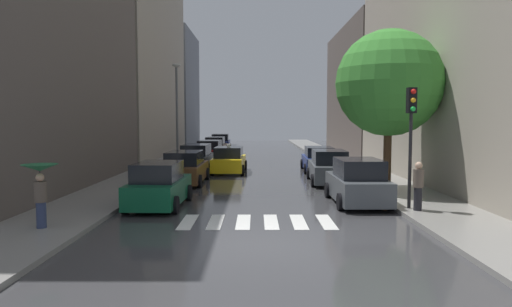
{
  "coord_description": "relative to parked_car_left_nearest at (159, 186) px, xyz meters",
  "views": [
    {
      "loc": [
        -0.04,
        -11.84,
        3.33
      ],
      "look_at": [
        -0.07,
        23.76,
        0.66
      ],
      "focal_mm": 32.02,
      "sensor_mm": 36.0,
      "label": 1
    }
  ],
  "objects": [
    {
      "name": "pedestrian_foreground",
      "position": [
        9.37,
        -1.44,
        0.25
      ],
      "size": [
        0.36,
        0.36,
        1.71
      ],
      "rotation": [
        0.0,
        0.0,
        5.79
      ],
      "color": "black",
      "rests_on": "sidewalk_right"
    },
    {
      "name": "sidewalk_left",
      "position": [
        -2.76,
        18.62,
        -0.72
      ],
      "size": [
        3.0,
        72.0,
        0.15
      ],
      "primitive_type": "cube",
      "color": "gray",
      "rests_on": "ground"
    },
    {
      "name": "building_left_mid",
      "position": [
        -7.26,
        23.76,
        7.56
      ],
      "size": [
        6.0,
        19.76,
        16.72
      ],
      "primitive_type": "cube",
      "color": "#9E9384",
      "rests_on": "ground"
    },
    {
      "name": "parked_car_right_nearest",
      "position": [
        7.71,
        0.62,
        0.03
      ],
      "size": [
        2.09,
        4.23,
        1.79
      ],
      "rotation": [
        0.0,
        0.0,
        1.58
      ],
      "color": "#474C51",
      "rests_on": "ground"
    },
    {
      "name": "parked_car_left_sixth",
      "position": [
        -0.13,
        31.96,
        0.03
      ],
      "size": [
        2.23,
        4.56,
        1.77
      ],
      "rotation": [
        0.0,
        0.0,
        1.59
      ],
      "color": "navy",
      "rests_on": "ground"
    },
    {
      "name": "parked_car_left_second",
      "position": [
        0.01,
        6.43,
        -0.01
      ],
      "size": [
        2.15,
        4.75,
        1.68
      ],
      "rotation": [
        0.0,
        0.0,
        1.56
      ],
      "color": "brown",
      "rests_on": "ground"
    },
    {
      "name": "parked_car_left_third",
      "position": [
        -0.16,
        12.32,
        0.01
      ],
      "size": [
        2.17,
        4.85,
        1.73
      ],
      "rotation": [
        0.0,
        0.0,
        1.54
      ],
      "color": "#474C51",
      "rests_on": "ground"
    },
    {
      "name": "lamp_post_left",
      "position": [
        -1.81,
        14.66,
        3.41
      ],
      "size": [
        0.6,
        0.28,
        7.04
      ],
      "color": "#595B60",
      "rests_on": "sidewalk_left"
    },
    {
      "name": "parked_car_right_second",
      "position": [
        7.51,
        6.53,
        0.01
      ],
      "size": [
        2.21,
        4.73,
        1.74
      ],
      "rotation": [
        0.0,
        0.0,
        1.53
      ],
      "color": "#474C51",
      "rests_on": "ground"
    },
    {
      "name": "street_tree_right",
      "position": [
        9.67,
        3.42,
        4.15
      ],
      "size": [
        4.77,
        4.77,
        7.19
      ],
      "color": "#513823",
      "rests_on": "sidewalk_right"
    },
    {
      "name": "parked_car_right_third",
      "position": [
        7.73,
        11.92,
        -0.05
      ],
      "size": [
        2.21,
        4.64,
        1.59
      ],
      "rotation": [
        0.0,
        0.0,
        1.54
      ],
      "color": "navy",
      "rests_on": "ground"
    },
    {
      "name": "ground_plane",
      "position": [
        3.74,
        18.62,
        -0.82
      ],
      "size": [
        28.0,
        72.0,
        0.04
      ],
      "primitive_type": "cube",
      "color": "#38383B"
    },
    {
      "name": "parked_car_left_nearest",
      "position": [
        0.0,
        0.0,
        0.0
      ],
      "size": [
        2.08,
        4.19,
        1.72
      ],
      "rotation": [
        0.0,
        0.0,
        1.54
      ],
      "color": "#0C4C2D",
      "rests_on": "ground"
    },
    {
      "name": "traffic_light_right_corner",
      "position": [
        9.19,
        -1.08,
        2.49
      ],
      "size": [
        0.3,
        0.42,
        4.3
      ],
      "color": "black",
      "rests_on": "sidewalk_right"
    },
    {
      "name": "pedestrian_near_tree",
      "position": [
        -2.61,
        -4.01,
        0.74
      ],
      "size": [
        1.04,
        1.04,
        1.87
      ],
      "rotation": [
        0.0,
        0.0,
        1.73
      ],
      "color": "navy",
      "rests_on": "sidewalk_left"
    },
    {
      "name": "parked_car_left_fifth",
      "position": [
        -0.11,
        25.51,
        -0.01
      ],
      "size": [
        2.11,
        4.28,
        1.69
      ],
      "rotation": [
        0.0,
        0.0,
        1.55
      ],
      "color": "brown",
      "rests_on": "ground"
    },
    {
      "name": "parked_car_left_fourth",
      "position": [
        0.03,
        19.02,
        -0.01
      ],
      "size": [
        2.25,
        4.47,
        1.68
      ],
      "rotation": [
        0.0,
        0.0,
        1.53
      ],
      "color": "maroon",
      "rests_on": "ground"
    },
    {
      "name": "building_left_far",
      "position": [
        -7.26,
        41.07,
        6.29
      ],
      "size": [
        6.0,
        12.51,
        14.17
      ],
      "primitive_type": "cube",
      "color": "slate",
      "rests_on": "ground"
    },
    {
      "name": "building_right_mid",
      "position": [
        14.74,
        26.1,
        5.14
      ],
      "size": [
        6.0,
        17.22,
        11.87
      ],
      "primitive_type": "cube",
      "color": "#564C47",
      "rests_on": "ground"
    },
    {
      "name": "taxi_midroad",
      "position": [
        2.01,
        11.18,
        -0.03
      ],
      "size": [
        2.18,
        4.47,
        1.81
      ],
      "rotation": [
        0.0,
        0.0,
        1.54
      ],
      "color": "yellow",
      "rests_on": "ground"
    },
    {
      "name": "crosswalk_stripes",
      "position": [
        3.74,
        -2.6,
        -0.79
      ],
      "size": [
        4.95,
        2.2,
        0.01
      ],
      "color": "silver",
      "rests_on": "ground"
    },
    {
      "name": "sidewalk_right",
      "position": [
        10.24,
        18.62,
        -0.72
      ],
      "size": [
        3.0,
        72.0,
        0.15
      ],
      "primitive_type": "cube",
      "color": "gray",
      "rests_on": "ground"
    },
    {
      "name": "building_left_near",
      "position": [
        -7.26,
        4.7,
        8.01
      ],
      "size": [
        6.0,
        17.23,
        17.61
      ],
      "primitive_type": "cube",
      "color": "#564C47",
      "rests_on": "ground"
    }
  ]
}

